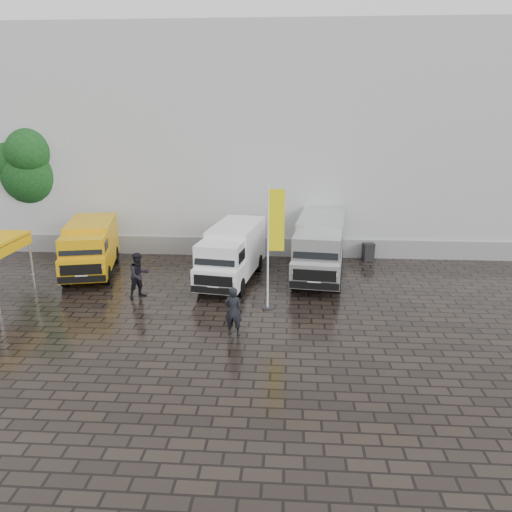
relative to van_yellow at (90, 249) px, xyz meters
The scene contains 11 objects.
ground 10.15m from the van_yellow, 25.54° to the right, with size 120.00×120.00×0.00m, color black.
exhibition_hall 16.78m from the van_yellow, 46.43° to the left, with size 44.00×16.00×12.00m, color silver.
hall_plinth 11.68m from the van_yellow, 18.02° to the left, with size 44.00×0.15×1.00m, color gray.
van_yellow is the anchor object (origin of this frame).
van_white 6.99m from the van_yellow, ahead, with size 1.95×5.85×2.53m, color white, non-canonical shape.
van_silver 11.06m from the van_yellow, ahead, with size 2.13×6.39×2.77m, color silver, non-canonical shape.
flagpole 9.87m from the van_yellow, 23.31° to the right, with size 0.88×0.50×5.04m.
tree 7.71m from the van_yellow, 134.05° to the left, with size 3.94×4.03×7.07m.
wheelie_bin 14.17m from the van_yellow, 12.81° to the left, with size 0.57×0.57×0.94m, color black.
person_front 10.01m from the van_yellow, 39.98° to the right, with size 0.66×0.43×1.80m, color black.
person_tent 4.44m from the van_yellow, 42.42° to the right, with size 0.95×0.74×1.96m, color black.
Camera 1 is at (0.48, -18.29, 7.74)m, focal length 35.00 mm.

